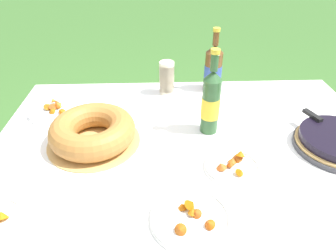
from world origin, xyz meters
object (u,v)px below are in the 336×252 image
Objects in this scene: cup_stack at (167,78)px; snack_plate_right at (190,217)px; snack_plate_far at (54,110)px; serving_knife at (335,130)px; cider_bottle_green at (211,102)px; cider_bottle_amber at (213,68)px; snack_plate_left at (232,166)px; bundt_cake at (93,131)px.

snack_plate_right is (0.04, -0.78, -0.07)m from cup_stack.
cup_stack is at bearing 92.82° from snack_plate_right.
cup_stack is 0.71× the size of snack_plate_far.
serving_knife reaches higher than snack_plate_right.
snack_plate_far is (-0.67, 0.17, -0.12)m from cider_bottle_green.
serving_knife is 1.55× the size of snack_plate_right.
snack_plate_far is (-0.51, -0.16, -0.07)m from cup_stack.
snack_plate_right is at bearing -87.18° from cup_stack.
snack_plate_right is (-0.19, -0.81, -0.10)m from cider_bottle_amber.
cider_bottle_amber is at bearing -161.77° from serving_knife.
snack_plate_left is at bearing -93.60° from serving_knife.
snack_plate_left is at bearing -18.72° from bundt_cake.
bundt_cake is 1.55× the size of snack_plate_far.
cider_bottle_amber is 1.35× the size of snack_plate_far.
cider_bottle_green is at bearing 7.87° from bundt_cake.
snack_plate_left reaches higher than snack_plate_far.
cup_stack is 0.61m from snack_plate_left.
bundt_cake is 1.03× the size of cider_bottle_green.
cup_stack is at bearing -146.43° from serving_knife.
snack_plate_right is (0.33, -0.38, -0.04)m from bundt_cake.
bundt_cake is (-0.91, 0.05, -0.01)m from serving_knife.
serving_knife is at bearing -13.92° from snack_plate_far.
snack_plate_right is at bearing -48.80° from bundt_cake.
snack_plate_left is at bearing -78.54° from cider_bottle_green.
cider_bottle_green reaches higher than serving_knife.
bundt_cake is 0.53m from snack_plate_left.
cup_stack reaches higher than serving_knife.
cider_bottle_amber is at bearing 78.95° from cider_bottle_green.
cider_bottle_green is at bearing -101.05° from cider_bottle_amber.
snack_plate_left is (-0.02, -0.60, -0.10)m from cider_bottle_amber.
cup_stack is at bearing 53.44° from bundt_cake.
cider_bottle_green is (0.45, 0.06, 0.08)m from bundt_cake.
snack_plate_right is (-0.12, -0.44, -0.12)m from cider_bottle_green.
cup_stack is 0.78m from snack_plate_right.
cup_stack is at bearing 109.89° from snack_plate_left.
snack_plate_far is (-0.55, 0.61, 0.00)m from snack_plate_right.
cider_bottle_amber is at bearing 14.91° from snack_plate_far.
cider_bottle_green is 0.47m from snack_plate_right.
serving_knife is 0.75m from cup_stack.
cider_bottle_green is (-0.45, 0.11, 0.07)m from serving_knife.
cider_bottle_amber is 1.33× the size of snack_plate_right.
serving_knife is at bearing -13.34° from cider_bottle_green.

